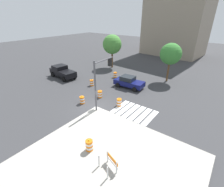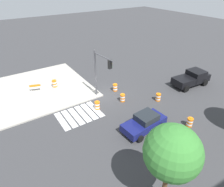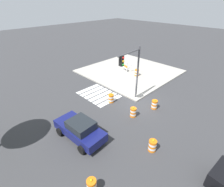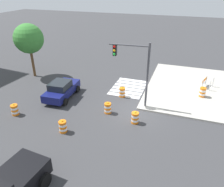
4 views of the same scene
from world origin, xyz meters
name	(u,v)px [view 1 (image 1 of 4)]	position (x,y,z in m)	size (l,w,h in m)	color
ground_plane	(96,107)	(0.00, 0.00, 0.00)	(120.00, 120.00, 0.00)	#38383A
sidewalk_corner	(102,170)	(6.00, -6.00, 0.07)	(12.00, 12.00, 0.15)	#ADA89E
crosswalk_stripes	(134,112)	(4.00, 1.80, 0.01)	(4.35, 3.20, 0.02)	silver
sports_car	(129,82)	(-0.10, 7.15, 0.81)	(4.41, 2.34, 1.63)	navy
pickup_truck	(62,72)	(-11.20, 3.93, 0.97)	(5.30, 2.71, 1.92)	black
traffic_barrel_near_corner	(100,94)	(-1.27, 2.14, 0.45)	(0.56, 0.56, 1.02)	orange
traffic_barrel_crosswalk_end	(82,100)	(-1.93, -0.33, 0.45)	(0.56, 0.56, 1.02)	orange
traffic_barrel_median_near	(119,102)	(1.90, 1.87, 0.45)	(0.56, 0.56, 1.02)	orange
traffic_barrel_median_far	(115,75)	(-4.03, 9.18, 0.45)	(0.56, 0.56, 1.02)	orange
traffic_barrel_far_curb	(92,83)	(-4.76, 4.30, 0.45)	(0.56, 0.56, 1.02)	orange
traffic_barrel_on_sidewalk	(89,145)	(4.10, -5.25, 0.60)	(0.56, 0.56, 1.02)	orange
construction_barricade	(110,162)	(6.39, -5.59, 0.72)	(1.42, 1.13, 1.00)	silver
traffic_light_pole	(101,75)	(0.50, 0.53, 3.91)	(0.59, 3.29, 5.50)	#4C4C51
street_tree_streetside_near	(112,44)	(-8.00, 13.57, 4.43)	(3.58, 3.58, 6.24)	brown
street_tree_streetside_mid	(171,54)	(3.44, 12.87, 4.28)	(3.16, 3.16, 5.88)	brown
office_building_far	(178,13)	(-2.69, 32.88, 9.84)	(14.00, 10.00, 19.67)	gray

